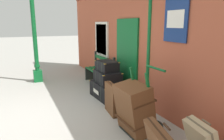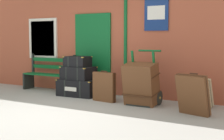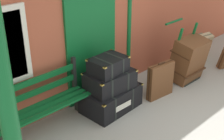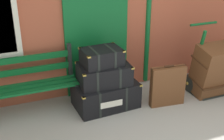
{
  "view_description": "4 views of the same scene",
  "coord_description": "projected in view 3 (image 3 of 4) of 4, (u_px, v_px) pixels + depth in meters",
  "views": [
    {
      "loc": [
        4.28,
        -0.29,
        1.97
      ],
      "look_at": [
        -0.09,
        1.79,
        0.87
      ],
      "focal_mm": 32.97,
      "sensor_mm": 36.0,
      "label": 1
    },
    {
      "loc": [
        4.38,
        -4.8,
        1.44
      ],
      "look_at": [
        0.5,
        1.73,
        0.72
      ],
      "focal_mm": 52.8,
      "sensor_mm": 36.0,
      "label": 2
    },
    {
      "loc": [
        -3.86,
        -1.57,
        3.12
      ],
      "look_at": [
        -0.65,
        1.77,
        0.83
      ],
      "focal_mm": 50.62,
      "sensor_mm": 36.0,
      "label": 3
    },
    {
      "loc": [
        -2.06,
        -2.2,
        2.6
      ],
      "look_at": [
        -0.49,
        1.77,
        0.68
      ],
      "focal_mm": 48.44,
      "sensor_mm": 36.0,
      "label": 4
    }
  ],
  "objects": [
    {
      "name": "steamer_trunk_top",
      "position": [
        108.0,
        65.0,
        5.25
      ],
      "size": [
        0.63,
        0.48,
        0.27
      ],
      "color": "black",
      "rests_on": "steamer_trunk_middle"
    },
    {
      "name": "platform_bench",
      "position": [
        42.0,
        107.0,
        4.88
      ],
      "size": [
        1.6,
        0.43,
        1.01
      ],
      "color": "#0F5B28",
      "rests_on": "ground"
    },
    {
      "name": "porters_trolley",
      "position": [
        180.0,
        66.0,
        6.62
      ],
      "size": [
        0.71,
        0.61,
        1.2
      ],
      "color": "black",
      "rests_on": "ground"
    },
    {
      "name": "steamer_trunk_middle",
      "position": [
        110.0,
        80.0,
        5.39
      ],
      "size": [
        0.83,
        0.58,
        0.33
      ],
      "color": "black",
      "rests_on": "steamer_trunk_base"
    },
    {
      "name": "brick_facade",
      "position": [
        105.0,
        7.0,
        5.75
      ],
      "size": [
        10.4,
        0.35,
        3.2
      ],
      "color": "#AD5138",
      "rests_on": "ground"
    },
    {
      "name": "suitcase_olive",
      "position": [
        200.0,
        46.0,
        7.47
      ],
      "size": [
        0.57,
        0.45,
        0.64
      ],
      "color": "tan",
      "rests_on": "ground"
    },
    {
      "name": "suitcase_cream",
      "position": [
        160.0,
        80.0,
        5.88
      ],
      "size": [
        0.59,
        0.19,
        0.72
      ],
      "color": "brown",
      "rests_on": "ground"
    },
    {
      "name": "steamer_trunk_base",
      "position": [
        111.0,
        98.0,
        5.57
      ],
      "size": [
        1.05,
        0.71,
        0.43
      ],
      "color": "black",
      "rests_on": "ground"
    },
    {
      "name": "large_brown_trunk",
      "position": [
        188.0,
        60.0,
        6.42
      ],
      "size": [
        0.7,
        0.58,
        0.94
      ],
      "color": "brown",
      "rests_on": "ground"
    }
  ]
}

